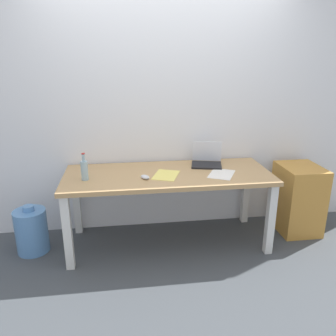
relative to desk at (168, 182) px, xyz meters
The scene contains 10 objects.
ground_plane 0.64m from the desk, ahead, with size 8.00×8.00×0.00m, color #42474C.
back_wall 0.79m from the desk, 90.00° to the left, with size 5.20×0.08×2.60m, color white.
desk is the anchor object (origin of this frame).
laptop_right 0.49m from the desk, 25.33° to the left, with size 0.34×0.31×0.23m.
beer_bottle 0.78m from the desk, behind, with size 0.06×0.06×0.25m.
computer_mouse 0.28m from the desk, 150.49° to the right, with size 0.06×0.10×0.03m, color silver.
paper_sheet_center 0.11m from the desk, 114.92° to the right, with size 0.21×0.30×0.00m, color #F4E06B.
paper_sheet_front_right 0.51m from the desk, 11.46° to the right, with size 0.21×0.30×0.00m, color white.
water_cooler_jug 1.37m from the desk, behind, with size 0.30×0.30×0.47m.
filing_cabinet 1.42m from the desk, ahead, with size 0.40×0.48×0.71m, color #C68938.
Camera 1 is at (-0.41, -2.96, 1.77)m, focal length 35.96 mm.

